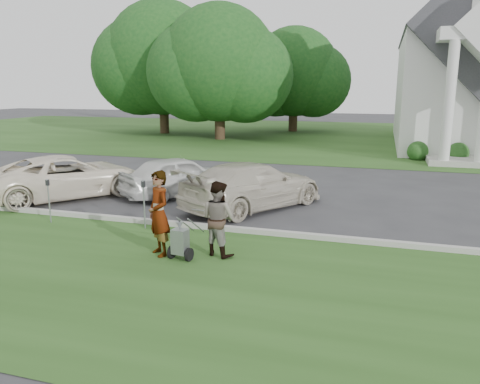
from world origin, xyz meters
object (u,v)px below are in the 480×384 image
at_px(church, 476,53).
at_px(parking_meter_near, 144,199).
at_px(person_left, 159,214).
at_px(tree_far, 162,63).
at_px(tree_left, 219,69).
at_px(car_b, 179,176).
at_px(car_c, 253,185).
at_px(person_right, 218,219).
at_px(striping_cart, 180,242).
at_px(tree_back, 294,76).
at_px(car_a, 68,176).
at_px(parking_meter_far, 49,196).

relative_size(church, parking_meter_near, 17.56).
bearing_deg(person_left, parking_meter_near, 167.17).
height_order(tree_far, parking_meter_near, tree_far).
bearing_deg(church, tree_left, -176.21).
relative_size(car_b, car_c, 0.82).
xyz_separation_m(person_right, car_b, (-3.39, 5.37, -0.15)).
bearing_deg(striping_cart, person_right, 43.23).
relative_size(tree_left, car_b, 2.50).
distance_m(tree_back, car_a, 27.69).
bearing_deg(tree_left, person_left, -73.86).
xyz_separation_m(church, person_left, (-10.17, -24.76, -4.94)).
relative_size(person_left, car_a, 0.37).
distance_m(tree_left, car_b, 19.00).
bearing_deg(person_left, tree_left, 146.02).
bearing_deg(person_right, tree_far, -40.65).
relative_size(tree_back, parking_meter_far, 7.45).
relative_size(striping_cart, person_right, 0.62).
height_order(tree_back, car_b, tree_back).
xyz_separation_m(tree_far, person_left, (12.84, -26.63, -4.70)).
bearing_deg(parking_meter_near, person_left, -52.72).
relative_size(striping_cart, parking_meter_far, 0.84).
bearing_deg(parking_meter_far, person_right, -11.03).
xyz_separation_m(tree_left, person_left, (6.84, -23.63, -4.11)).
bearing_deg(car_c, parking_meter_far, 64.40).
distance_m(parking_meter_far, car_b, 4.79).
xyz_separation_m(person_left, parking_meter_far, (-4.23, 1.48, -0.18)).
relative_size(tree_left, person_right, 6.05).
distance_m(church, tree_back, 14.77).
relative_size(striping_cart, car_a, 0.20).
distance_m(church, person_right, 26.41).
distance_m(person_right, parking_meter_far, 5.64).
relative_size(tree_left, striping_cart, 9.80).
relative_size(parking_meter_near, car_c, 0.27).
distance_m(church, car_b, 23.20).
distance_m(tree_far, person_left, 29.94).
height_order(tree_far, person_left, tree_far).
bearing_deg(car_a, tree_far, -35.29).
bearing_deg(car_c, church, -83.78).
relative_size(person_right, car_b, 0.41).
relative_size(tree_left, person_left, 5.33).
height_order(striping_cart, car_a, car_a).
bearing_deg(parking_meter_near, tree_far, 114.81).
bearing_deg(parking_meter_near, car_a, 149.35).
xyz_separation_m(parking_meter_far, car_a, (-1.54, 2.91, -0.06)).
xyz_separation_m(tree_left, tree_back, (4.00, 8.00, -0.38)).
distance_m(person_left, car_b, 6.14).
distance_m(tree_far, tree_back, 11.22).
distance_m(person_left, person_right, 1.37).
height_order(person_left, car_c, person_left).
distance_m(tree_far, striping_cart, 30.41).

